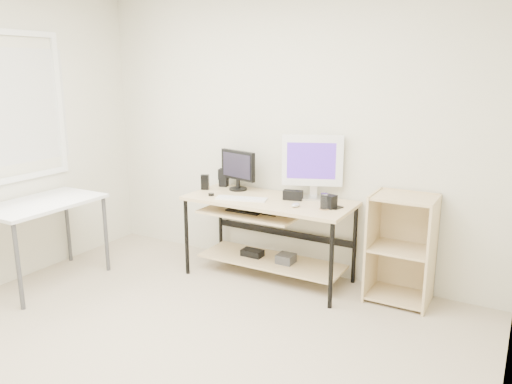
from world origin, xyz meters
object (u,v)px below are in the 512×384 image
object	(u,v)px
side_table	(42,211)
black_monitor	(238,168)
audio_controller	(205,182)
shelf_unit	(402,247)
white_imac	(312,162)
desk	(267,221)

from	to	relation	value
side_table	black_monitor	size ratio (longest dim) A/B	2.44
black_monitor	audio_controller	size ratio (longest dim) A/B	2.82
side_table	shelf_unit	distance (m)	3.09
white_imac	audio_controller	xyz separation A→B (m)	(-1.02, -0.18, -0.25)
white_imac	desk	bearing A→B (deg)	-172.57
side_table	black_monitor	world-z (taller)	black_monitor
white_imac	audio_controller	distance (m)	1.07
shelf_unit	audio_controller	distance (m)	1.90
desk	white_imac	size ratio (longest dim) A/B	2.64
black_monitor	white_imac	bearing A→B (deg)	17.75
desk	audio_controller	bearing A→B (deg)	178.67
audio_controller	side_table	bearing A→B (deg)	-154.00
desk	audio_controller	size ratio (longest dim) A/B	10.31
desk	audio_controller	distance (m)	0.74
desk	black_monitor	xyz separation A→B (m)	(-0.39, 0.16, 0.43)
black_monitor	audio_controller	world-z (taller)	black_monitor
desk	white_imac	world-z (taller)	white_imac
side_table	white_imac	distance (m)	2.40
audio_controller	shelf_unit	bearing A→B (deg)	-17.30
shelf_unit	black_monitor	world-z (taller)	black_monitor
side_table	shelf_unit	world-z (taller)	shelf_unit
black_monitor	audio_controller	distance (m)	0.35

